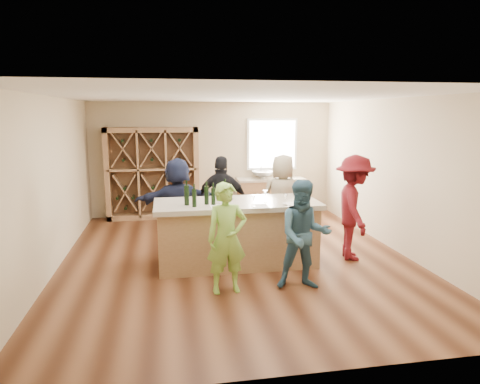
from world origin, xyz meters
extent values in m
cube|color=#56301B|center=(0.00, 0.00, -0.05)|extent=(6.00, 7.00, 0.10)
cube|color=white|center=(0.00, 0.00, 2.85)|extent=(6.00, 7.00, 0.10)
cube|color=#C6B290|center=(0.00, 3.55, 1.40)|extent=(6.00, 0.10, 2.80)
cube|color=#C6B290|center=(0.00, -3.55, 1.40)|extent=(6.00, 0.10, 2.80)
cube|color=#C6B290|center=(-3.05, 0.00, 1.40)|extent=(0.10, 7.00, 2.80)
cube|color=#C6B290|center=(3.05, 0.00, 1.40)|extent=(0.10, 7.00, 2.80)
cube|color=white|center=(1.50, 3.47, 1.75)|extent=(1.30, 0.06, 1.30)
cube|color=white|center=(1.50, 3.44, 1.75)|extent=(1.18, 0.01, 1.18)
cube|color=#946C46|center=(-1.50, 3.27, 1.10)|extent=(2.20, 0.45, 2.20)
cube|color=#946C46|center=(1.40, 3.20, 0.43)|extent=(1.60, 0.58, 0.86)
cube|color=#ADA08D|center=(1.40, 3.20, 0.89)|extent=(1.70, 0.62, 0.06)
imported|color=silver|center=(1.20, 3.20, 1.01)|extent=(0.54, 0.54, 0.19)
cylinder|color=silver|center=(1.20, 3.38, 1.07)|extent=(0.02, 0.02, 0.30)
cube|color=#946C46|center=(-0.04, -0.28, 0.50)|extent=(2.60, 1.00, 1.00)
cube|color=#ADA08D|center=(-0.04, -0.28, 1.04)|extent=(2.72, 1.12, 0.08)
cylinder|color=black|center=(-0.87, -0.41, 1.24)|extent=(0.09, 0.09, 0.32)
cylinder|color=black|center=(-0.76, -0.57, 1.22)|extent=(0.09, 0.09, 0.28)
cylinder|color=black|center=(-0.55, -0.41, 1.23)|extent=(0.10, 0.10, 0.30)
cylinder|color=black|center=(-0.45, -0.47, 1.22)|extent=(0.09, 0.09, 0.28)
cylinder|color=black|center=(-0.25, -0.41, 1.24)|extent=(0.09, 0.09, 0.33)
cone|color=white|center=(-0.39, -0.75, 1.18)|extent=(0.08, 0.08, 0.20)
cone|color=white|center=(0.15, -0.72, 1.17)|extent=(0.08, 0.08, 0.19)
cone|color=white|center=(0.68, -0.70, 1.17)|extent=(0.09, 0.09, 0.18)
cone|color=white|center=(0.42, -0.39, 1.18)|extent=(0.08, 0.08, 0.20)
cone|color=white|center=(0.94, -0.58, 1.16)|extent=(0.07, 0.07, 0.16)
cube|color=white|center=(-0.39, -0.63, 1.08)|extent=(0.25, 0.34, 0.00)
cube|color=white|center=(0.27, -0.70, 1.08)|extent=(0.25, 0.33, 0.00)
cube|color=white|center=(0.84, -0.64, 1.08)|extent=(0.35, 0.40, 0.00)
imported|color=#8CC64C|center=(-0.37, -1.40, 0.79)|extent=(0.62, 0.48, 1.59)
imported|color=#335972|center=(0.75, -1.46, 0.80)|extent=(0.83, 0.53, 1.60)
imported|color=#590F14|center=(2.01, -0.35, 0.91)|extent=(0.80, 1.27, 1.83)
imported|color=black|center=(-0.14, 0.79, 0.87)|extent=(1.13, 0.80, 1.74)
imported|color=gray|center=(1.04, 0.74, 0.88)|extent=(0.97, 0.76, 1.75)
imported|color=#191E38|center=(-0.98, 0.89, 0.86)|extent=(1.65, 0.77, 1.71)
cone|color=white|center=(-0.09, -0.08, 1.17)|extent=(0.07, 0.07, 0.18)
camera|label=1|loc=(-1.18, -7.14, 2.52)|focal=32.00mm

